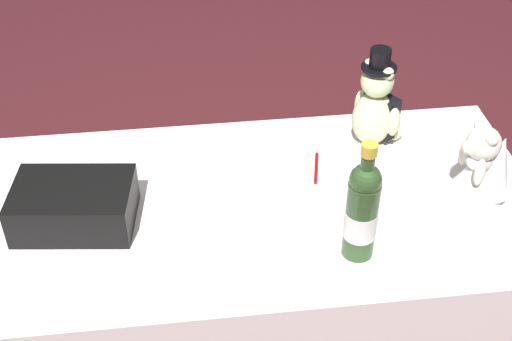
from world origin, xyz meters
TOP-DOWN VIEW (x-y plane):
  - reception_table at (0.00, 0.00)m, footprint 1.42×0.72m
  - teddy_bear_groom at (0.35, 0.22)m, footprint 0.15×0.14m
  - teddy_bear_bride at (0.55, -0.05)m, footprint 0.19×0.15m
  - champagne_bottle at (0.21, -0.20)m, footprint 0.07×0.07m
  - signing_pen at (0.18, 0.12)m, footprint 0.04×0.13m
  - gift_case_black at (-0.44, -0.02)m, footprint 0.30×0.22m

SIDE VIEW (x-z plane):
  - reception_table at x=0.00m, z-range 0.00..0.78m
  - signing_pen at x=0.18m, z-range 0.78..0.79m
  - gift_case_black at x=-0.44m, z-range 0.78..0.88m
  - teddy_bear_bride at x=0.55m, z-range 0.76..0.99m
  - teddy_bear_groom at x=0.35m, z-range 0.75..1.03m
  - champagne_bottle at x=0.21m, z-range 0.76..1.06m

